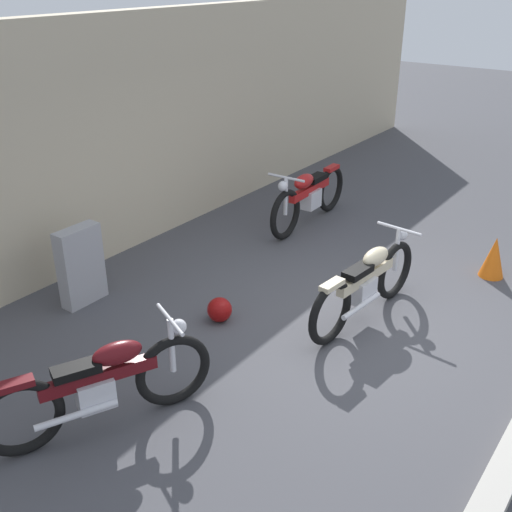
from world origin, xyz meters
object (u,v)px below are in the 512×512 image
traffic_cone (494,257)px  motorcycle_red (309,196)px  motorcycle_maroon (102,385)px  stone_marker (81,266)px  helmet (220,310)px  motorcycle_cream (366,283)px

traffic_cone → motorcycle_red: bearing=87.8°
motorcycle_red → motorcycle_maroon: 5.17m
stone_marker → motorcycle_red: 3.81m
traffic_cone → helmet: bearing=143.7°
traffic_cone → motorcycle_red: (0.11, 2.90, 0.19)m
motorcycle_maroon → motorcycle_red: bearing=36.4°
stone_marker → traffic_cone: (3.59, -3.80, -0.21)m
motorcycle_red → motorcycle_maroon: bearing=10.0°
motorcycle_cream → motorcycle_maroon: bearing=167.3°
helmet → motorcycle_red: bearing=13.0°
traffic_cone → motorcycle_cream: bearing=155.5°
stone_marker → traffic_cone: bearing=-46.6°
stone_marker → helmet: (0.62, -1.61, -0.34)m
motorcycle_cream → helmet: bearing=134.1°
stone_marker → motorcycle_maroon: 2.35m
helmet → motorcycle_red: size_ratio=0.13×
stone_marker → helmet: size_ratio=3.37×
helmet → motorcycle_cream: motorcycle_cream is taller
motorcycle_red → motorcycle_maroon: size_ratio=1.13×
motorcycle_cream → traffic_cone: bearing=-19.0°
stone_marker → motorcycle_red: size_ratio=0.45×
stone_marker → motorcycle_cream: (1.66, -2.92, -0.04)m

